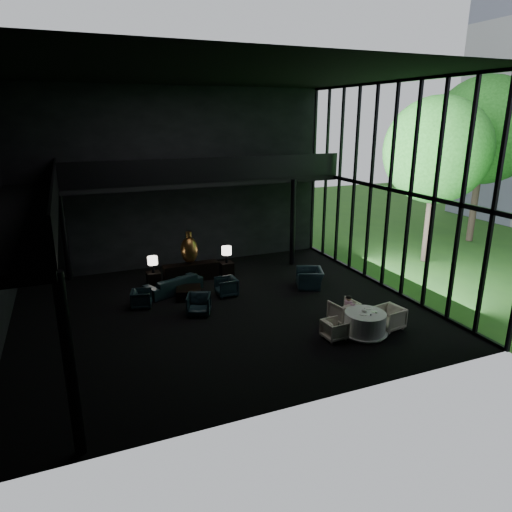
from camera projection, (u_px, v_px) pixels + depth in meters
name	position (u px, v px, depth m)	size (l,w,h in m)	color
floor	(222.00, 311.00, 16.40)	(14.00, 12.00, 0.02)	black
ceiling	(217.00, 73.00, 14.04)	(14.00, 12.00, 0.02)	black
wall_back	(178.00, 179.00, 20.52)	(14.00, 0.04, 8.00)	black
wall_front	(305.00, 247.00, 9.92)	(14.00, 0.04, 8.00)	black
curtain_wall	(390.00, 189.00, 17.75)	(0.20, 12.00, 8.00)	black
mezzanine_left	(20.00, 216.00, 13.03)	(2.00, 12.00, 0.25)	black
mezzanine_back	(206.00, 181.00, 20.00)	(12.00, 2.00, 0.25)	black
railing_left	(55.00, 193.00, 13.22)	(0.06, 12.00, 1.00)	black
railing_back	(212.00, 170.00, 18.94)	(12.00, 0.06, 1.00)	black
column_sw	(70.00, 368.00, 8.95)	(0.24, 0.24, 4.00)	black
column_nw	(64.00, 234.00, 19.02)	(0.24, 0.24, 4.00)	black
column_ne	(293.00, 223.00, 21.09)	(0.24, 0.24, 4.00)	black
tree_near	(437.00, 151.00, 20.63)	(4.80, 4.80, 7.65)	#382D23
tree_far	(485.00, 131.00, 24.00)	(5.60, 5.60, 8.80)	#382D23
console	(191.00, 272.00, 19.41)	(2.34, 0.53, 0.74)	black
bronze_urn	(189.00, 250.00, 19.25)	(0.73, 0.73, 1.36)	olive
side_table_left	(154.00, 279.00, 18.77)	(0.54, 0.54, 0.59)	black
table_lamp_left	(153.00, 261.00, 18.53)	(0.40, 0.40, 0.68)	black
side_table_right	(226.00, 269.00, 20.04)	(0.55, 0.55, 0.60)	black
table_lamp_right	(227.00, 251.00, 19.75)	(0.43, 0.43, 0.73)	black
sofa	(173.00, 280.00, 18.06)	(2.54, 0.74, 0.99)	black
lounge_armchair_west	(142.00, 299.00, 16.67)	(0.66, 0.61, 0.68)	black
lounge_armchair_east	(226.00, 286.00, 17.75)	(0.78, 0.73, 0.80)	black
lounge_armchair_south	(199.00, 303.00, 16.04)	(0.84, 0.79, 0.87)	#172632
window_armchair	(310.00, 274.00, 18.60)	(1.25, 0.81, 1.09)	#15272E
coffee_table	(189.00, 293.00, 17.56)	(0.93, 0.93, 0.41)	black
dining_table	(365.00, 325.00, 14.59)	(1.48, 1.48, 0.75)	white
dining_chair_north	(344.00, 310.00, 15.44)	(0.88, 0.83, 0.91)	beige
dining_chair_east	(389.00, 316.00, 14.97)	(0.86, 0.80, 0.88)	#BAAF91
dining_chair_west	(335.00, 330.00, 14.31)	(0.60, 0.56, 0.62)	#BCAD92
child	(348.00, 303.00, 15.25)	(0.26, 0.26, 0.56)	beige
plate_a	(363.00, 314.00, 14.34)	(0.24, 0.24, 0.01)	white
plate_b	(368.00, 308.00, 14.80)	(0.24, 0.24, 0.02)	white
saucer	(374.00, 312.00, 14.52)	(0.15, 0.15, 0.01)	white
coffee_cup	(376.00, 312.00, 14.42)	(0.08, 0.08, 0.06)	white
cereal_bowl	(364.00, 311.00, 14.50)	(0.18, 0.18, 0.09)	white
cream_pot	(371.00, 315.00, 14.26)	(0.06, 0.06, 0.06)	#99999E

